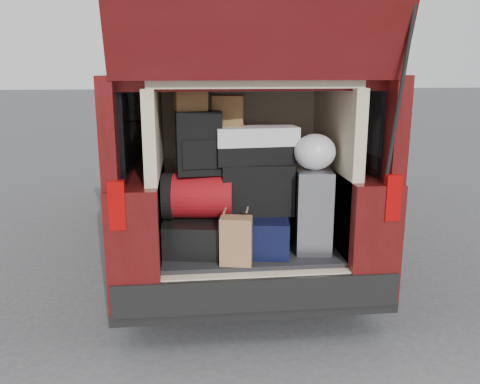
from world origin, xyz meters
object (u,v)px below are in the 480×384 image
object	(u,v)px
silver_roller	(312,209)
backpack	(199,143)
navy_hardshell	(255,230)
kraft_bag	(236,241)
red_duffel	(198,196)
black_soft_case	(257,188)
black_hardshell	(195,232)
twotone_duffel	(255,144)

from	to	relation	value
silver_roller	backpack	size ratio (longest dim) A/B	1.33
navy_hardshell	kraft_bag	size ratio (longest dim) A/B	1.80
silver_roller	backpack	bearing A→B (deg)	-179.46
silver_roller	red_duffel	world-z (taller)	silver_roller
silver_roller	black_soft_case	distance (m)	0.42
silver_roller	kraft_bag	bearing A→B (deg)	-149.80
red_duffel	black_soft_case	bearing A→B (deg)	7.84
kraft_bag	red_duffel	xyz separation A→B (m)	(-0.24, 0.35, 0.23)
black_soft_case	silver_roller	bearing A→B (deg)	-11.85
black_hardshell	kraft_bag	bearing A→B (deg)	-42.32
black_hardshell	navy_hardshell	world-z (taller)	navy_hardshell
black_soft_case	backpack	bearing A→B (deg)	-174.06
silver_roller	red_duffel	bearing A→B (deg)	179.64
black_hardshell	backpack	world-z (taller)	backpack
red_duffel	black_soft_case	size ratio (longest dim) A/B	0.98
black_hardshell	red_duffel	world-z (taller)	red_duffel
silver_roller	twotone_duffel	world-z (taller)	twotone_duffel
navy_hardshell	silver_roller	world-z (taller)	silver_roller
navy_hardshell	kraft_bag	world-z (taller)	kraft_bag
silver_roller	kraft_bag	xyz separation A→B (m)	(-0.57, -0.25, -0.13)
kraft_bag	black_soft_case	size ratio (longest dim) A/B	0.64
red_duffel	black_soft_case	xyz separation A→B (m)	(0.43, 0.01, 0.05)
black_hardshell	black_soft_case	bearing A→B (deg)	10.90
navy_hardshell	backpack	size ratio (longest dim) A/B	1.33
twotone_duffel	navy_hardshell	bearing A→B (deg)	-100.88
red_duffel	twotone_duffel	bearing A→B (deg)	11.17
backpack	black_soft_case	bearing A→B (deg)	-1.64
black_soft_case	twotone_duffel	world-z (taller)	twotone_duffel
navy_hardshell	black_soft_case	bearing A→B (deg)	71.28
silver_roller	black_soft_case	xyz separation A→B (m)	(-0.38, 0.10, 0.14)
black_hardshell	kraft_bag	distance (m)	0.44
backpack	kraft_bag	bearing A→B (deg)	-60.40
navy_hardshell	twotone_duffel	bearing A→B (deg)	92.68
black_hardshell	navy_hardshell	xyz separation A→B (m)	(0.43, -0.04, 0.01)
silver_roller	backpack	distance (m)	0.93
red_duffel	backpack	world-z (taller)	backpack
twotone_duffel	red_duffel	bearing A→B (deg)	179.35
black_hardshell	red_duffel	bearing A→B (deg)	8.03
navy_hardshell	red_duffel	distance (m)	0.48
silver_roller	twotone_duffel	xyz separation A→B (m)	(-0.40, 0.13, 0.45)
black_hardshell	twotone_duffel	bearing A→B (deg)	14.01
black_hardshell	backpack	xyz separation A→B (m)	(0.04, -0.02, 0.65)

